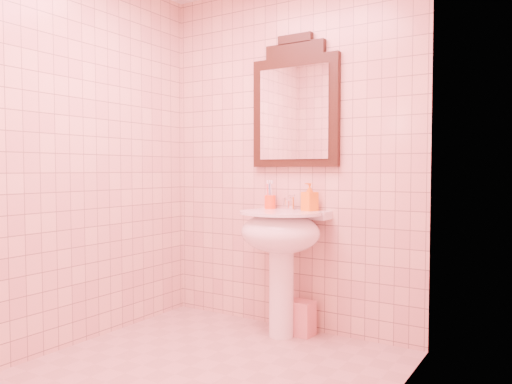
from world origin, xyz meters
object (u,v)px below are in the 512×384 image
Objects in this scene: towel at (300,318)px; soap_dispenser at (310,197)px; pedestal_sink at (281,241)px; mirror at (295,106)px; toothbrush_cup at (270,202)px.

soap_dispenser is at bearing 39.72° from towel.
pedestal_sink is 0.96m from mirror.
mirror reaches higher than towel.
mirror reaches higher than toothbrush_cup.
towel is at bearing -46.38° from mirror.
mirror is at bearing 90.00° from pedestal_sink.
soap_dispenser is 0.84m from towel.
pedestal_sink is 4.67× the size of toothbrush_cup.
mirror reaches higher than soap_dispenser.
mirror is at bearing 14.17° from toothbrush_cup.
pedestal_sink is 0.35m from toothbrush_cup.
pedestal_sink is 0.56m from towel.
pedestal_sink is at bearing -132.31° from towel.
towel is at bearing -119.14° from soap_dispenser.
pedestal_sink is 3.63× the size of towel.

